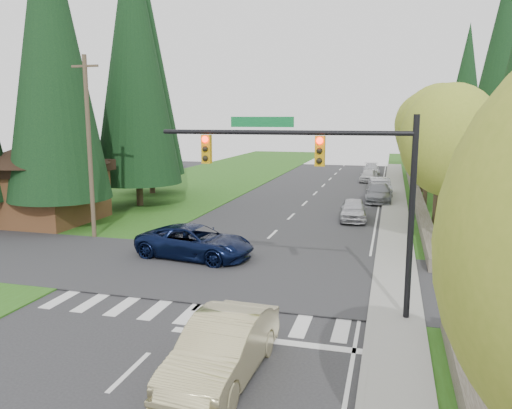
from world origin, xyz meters
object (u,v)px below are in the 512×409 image
at_px(parked_car_d, 369,176).
at_px(parked_car_e, 371,169).
at_px(suv_navy, 195,242).
at_px(parked_car_a, 353,210).
at_px(parked_car_b, 379,193).
at_px(sedan_champagne, 222,348).
at_px(parked_car_c, 380,187).

relative_size(parked_car_d, parked_car_e, 0.85).
height_order(suv_navy, parked_car_a, suv_navy).
xyz_separation_m(parked_car_b, parked_car_d, (-1.40, 12.85, -0.06)).
relative_size(sedan_champagne, parked_car_a, 1.18).
xyz_separation_m(parked_car_a, parked_car_e, (0.00, 27.37, -0.05)).
distance_m(suv_navy, parked_car_e, 39.09).
height_order(suv_navy, parked_car_e, suv_navy).
relative_size(parked_car_b, parked_car_e, 1.09).
distance_m(parked_car_a, parked_car_e, 27.37).
distance_m(parked_car_b, parked_car_c, 3.44).
height_order(sedan_champagne, parked_car_e, sedan_champagne).
bearing_deg(parked_car_a, sedan_champagne, -99.02).
relative_size(parked_car_a, parked_car_c, 0.89).
bearing_deg(parked_car_c, sedan_champagne, -102.99).
relative_size(parked_car_b, parked_car_c, 1.05).
relative_size(suv_navy, parked_car_d, 1.48).
relative_size(parked_car_a, parked_car_d, 1.08).
relative_size(parked_car_c, parked_car_d, 1.22).
bearing_deg(parked_car_d, parked_car_a, -84.96).
height_order(suv_navy, parked_car_b, suv_navy).
bearing_deg(parked_car_c, parked_car_a, -104.59).
distance_m(suv_navy, parked_car_d, 32.67).
height_order(parked_car_b, parked_car_d, parked_car_b).
relative_size(sedan_champagne, suv_navy, 0.87).
xyz_separation_m(sedan_champagne, parked_car_e, (1.70, 48.83, -0.16)).
bearing_deg(sedan_champagne, parked_car_d, 90.23).
relative_size(suv_navy, parked_car_c, 1.22).
distance_m(sedan_champagne, parked_car_b, 29.60).
distance_m(parked_car_c, parked_car_e, 16.01).
bearing_deg(sedan_champagne, parked_car_e, 90.54).
bearing_deg(parked_car_a, suv_navy, -125.25).
distance_m(parked_car_a, parked_car_c, 11.51).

